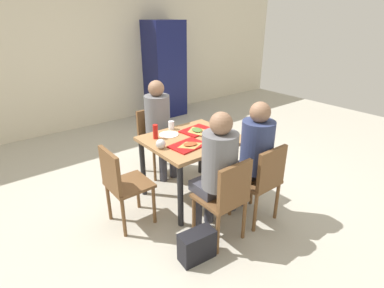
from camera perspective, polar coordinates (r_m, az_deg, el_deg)
name	(u,v)px	position (r m, az deg, el deg)	size (l,w,h in m)	color
ground_plane	(192,195)	(3.69, 0.00, -9.69)	(10.00, 10.00, 0.02)	#B2AD9E
back_wall	(82,51)	(5.97, -20.23, 16.31)	(10.00, 0.10, 2.80)	beige
main_table	(192,146)	(3.38, 0.00, -0.47)	(1.00, 0.86, 0.74)	#9E7247
chair_near_left	(226,196)	(2.76, 6.50, -9.75)	(0.40, 0.40, 0.86)	brown
chair_near_right	(262,179)	(3.09, 13.19, -6.40)	(0.40, 0.40, 0.86)	brown
chair_far_side	(154,136)	(4.05, -7.15, 1.50)	(0.40, 0.40, 0.86)	brown
chair_left_end	(121,182)	(3.04, -13.30, -6.98)	(0.40, 0.40, 0.86)	brown
person_in_red	(217,166)	(2.72, 4.68, -4.18)	(0.32, 0.42, 1.27)	#383842
person_in_brown_jacket	(253,151)	(3.06, 11.59, -1.40)	(0.32, 0.42, 1.27)	#383842
person_far_side	(159,121)	(3.85, -6.24, 4.28)	(0.32, 0.42, 1.27)	#383842
tray_red_near	(188,145)	(3.13, -0.80, -0.28)	(0.36, 0.26, 0.02)	#B21414
tray_red_far	(197,130)	(3.53, 0.93, 2.59)	(0.36, 0.26, 0.02)	#B21414
paper_plate_center	(169,134)	(3.43, -4.42, 1.82)	(0.22, 0.22, 0.01)	white
paper_plate_near_edge	(216,141)	(3.26, 4.65, 0.60)	(0.22, 0.22, 0.01)	white
pizza_slice_a	(190,144)	(3.11, -0.34, -0.08)	(0.24, 0.19, 0.02)	#C68C47
pizza_slice_b	(197,130)	(3.49, 0.94, 2.63)	(0.23, 0.27, 0.02)	#C68C47
plastic_cup_a	(171,125)	(3.58, -3.95, 3.57)	(0.07, 0.07, 0.10)	white
plastic_cup_b	(216,144)	(3.08, 4.59, 0.09)	(0.07, 0.07, 0.10)	white
soda_can	(219,124)	(3.59, 5.12, 3.77)	(0.07, 0.07, 0.12)	#B7BCC6
condiment_bottle	(155,132)	(3.32, -6.96, 2.34)	(0.06, 0.06, 0.16)	red
foil_bundle	(161,144)	(3.08, -5.96, 0.03)	(0.10, 0.10, 0.10)	silver
handbag	(197,245)	(2.79, 0.95, -18.70)	(0.32, 0.16, 0.28)	black
drink_fridge	(165,70)	(6.39, -5.22, 13.90)	(0.70, 0.60, 1.90)	#14194C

